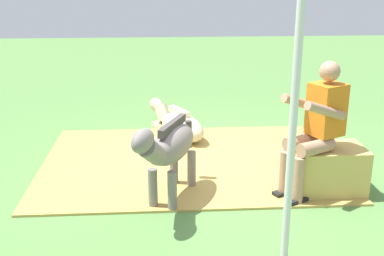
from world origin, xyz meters
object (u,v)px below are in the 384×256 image
pony_standing (169,147)px  pony_lying (178,125)px  tent_pole_left (294,112)px  person_seated (317,124)px  hay_bale (326,169)px

pony_standing → pony_lying: bearing=-94.8°
tent_pole_left → person_seated: bearing=-116.3°
pony_lying → hay_bale: bearing=128.8°
person_seated → pony_lying: person_seated is taller
pony_lying → tent_pole_left: tent_pole_left is taller
hay_bale → pony_lying: 2.30m
person_seated → pony_lying: bearing=-55.0°
pony_standing → tent_pole_left: size_ratio=0.52×
hay_bale → person_seated: (0.15, 0.05, 0.51)m
hay_bale → pony_lying: (1.44, -1.79, -0.05)m
hay_bale → person_seated: 0.54m
hay_bale → tent_pole_left: 1.74m
person_seated → tent_pole_left: tent_pole_left is taller
tent_pole_left → pony_standing: bearing=-52.5°
pony_standing → tent_pole_left: (-0.87, 1.13, 0.67)m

